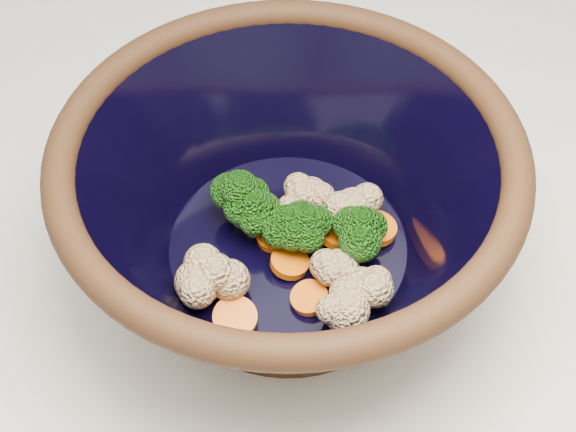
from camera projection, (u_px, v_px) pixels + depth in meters
mixing_bowl at (288, 204)px, 0.55m from camera, size 0.33×0.33×0.14m
vegetable_pile at (294, 235)px, 0.56m from camera, size 0.17×0.15×0.05m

